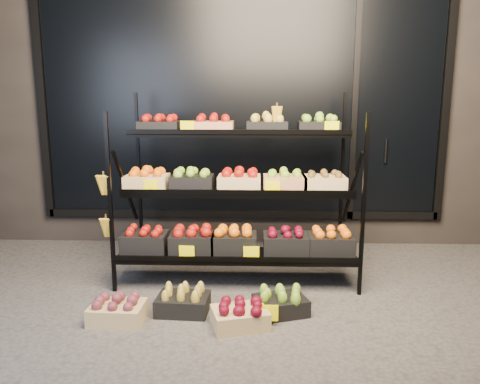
{
  "coord_description": "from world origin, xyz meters",
  "views": [
    {
      "loc": [
        0.16,
        -3.5,
        1.59
      ],
      "look_at": [
        0.02,
        0.55,
        0.79
      ],
      "focal_mm": 35.0,
      "sensor_mm": 36.0,
      "label": 1
    }
  ],
  "objects_px": {
    "display_rack": "(236,191)",
    "floor_crate_midleft": "(183,301)",
    "floor_crate_midright": "(240,314)",
    "floor_crate_left": "(117,310)"
  },
  "relations": [
    {
      "from": "display_rack",
      "to": "floor_crate_midleft",
      "type": "relative_size",
      "value": 5.4
    },
    {
      "from": "display_rack",
      "to": "floor_crate_midright",
      "type": "distance_m",
      "value": 1.23
    },
    {
      "from": "display_rack",
      "to": "floor_crate_midleft",
      "type": "height_order",
      "value": "display_rack"
    },
    {
      "from": "display_rack",
      "to": "floor_crate_midright",
      "type": "height_order",
      "value": "display_rack"
    },
    {
      "from": "display_rack",
      "to": "floor_crate_midleft",
      "type": "xyz_separation_m",
      "value": [
        -0.38,
        -0.8,
        -0.7
      ]
    },
    {
      "from": "floor_crate_midleft",
      "to": "floor_crate_midright",
      "type": "relative_size",
      "value": 0.91
    },
    {
      "from": "floor_crate_left",
      "to": "floor_crate_midright",
      "type": "distance_m",
      "value": 0.9
    },
    {
      "from": "floor_crate_midleft",
      "to": "floor_crate_midright",
      "type": "distance_m",
      "value": 0.49
    },
    {
      "from": "display_rack",
      "to": "floor_crate_midleft",
      "type": "bearing_deg",
      "value": -115.21
    },
    {
      "from": "floor_crate_midleft",
      "to": "floor_crate_midright",
      "type": "bearing_deg",
      "value": -22.13
    }
  ]
}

